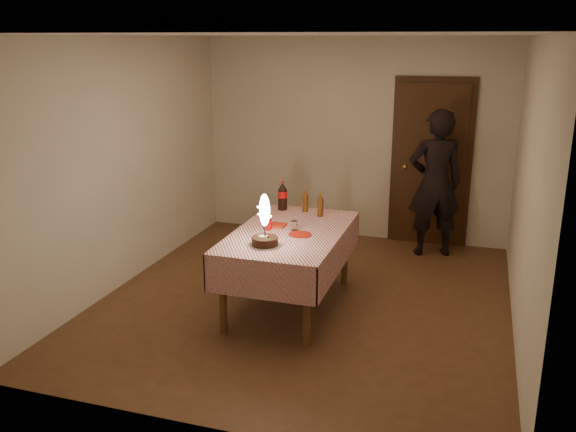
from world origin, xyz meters
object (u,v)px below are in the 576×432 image
(amber_bottle_right, at_px, (320,205))
(red_plate, at_px, (300,234))
(clear_cup, at_px, (294,225))
(red_cup, at_px, (267,225))
(birthday_cake, at_px, (265,231))
(amber_bottle_left, at_px, (305,201))
(cola_bottle, at_px, (283,196))
(dining_table, at_px, (290,241))
(photographer, at_px, (435,183))

(amber_bottle_right, bearing_deg, red_plate, -91.83)
(clear_cup, distance_m, amber_bottle_right, 0.55)
(red_cup, xyz_separation_m, clear_cup, (0.25, 0.07, -0.01))
(birthday_cake, bearing_deg, red_cup, 106.82)
(red_plate, distance_m, amber_bottle_left, 0.81)
(cola_bottle, xyz_separation_m, amber_bottle_right, (0.45, -0.13, -0.03))
(amber_bottle_left, bearing_deg, clear_cup, -83.44)
(dining_table, xyz_separation_m, red_cup, (-0.22, -0.03, 0.15))
(cola_bottle, bearing_deg, photographer, 40.80)
(red_plate, height_order, amber_bottle_right, amber_bottle_right)
(red_cup, xyz_separation_m, amber_bottle_right, (0.37, 0.60, 0.07))
(red_plate, height_order, cola_bottle, cola_bottle)
(amber_bottle_right, bearing_deg, dining_table, -105.02)
(red_cup, height_order, amber_bottle_left, amber_bottle_left)
(birthday_cake, height_order, amber_bottle_right, birthday_cake)
(dining_table, bearing_deg, photographer, 58.95)
(cola_bottle, relative_size, amber_bottle_left, 1.25)
(red_plate, xyz_separation_m, photographer, (1.07, 2.08, 0.10))
(red_plate, bearing_deg, cola_bottle, 118.77)
(amber_bottle_right, distance_m, photographer, 1.77)
(birthday_cake, relative_size, red_cup, 4.72)
(red_plate, relative_size, amber_bottle_left, 0.86)
(clear_cup, xyz_separation_m, amber_bottle_right, (0.12, 0.53, 0.07))
(clear_cup, xyz_separation_m, photographer, (1.17, 1.95, 0.06))
(birthday_cake, xyz_separation_m, red_plate, (0.21, 0.39, -0.13))
(red_cup, xyz_separation_m, photographer, (1.42, 2.03, 0.06))
(birthday_cake, relative_size, red_plate, 2.14)
(photographer, bearing_deg, amber_bottle_left, -133.75)
(red_cup, relative_size, photographer, 0.06)
(red_plate, distance_m, cola_bottle, 0.91)
(dining_table, bearing_deg, birthday_cake, -99.73)
(cola_bottle, height_order, photographer, photographer)
(dining_table, height_order, birthday_cake, birthday_cake)
(photographer, bearing_deg, clear_cup, -120.92)
(photographer, bearing_deg, cola_bottle, -139.20)
(red_cup, bearing_deg, cola_bottle, 96.55)
(clear_cup, bearing_deg, amber_bottle_left, 96.56)
(red_cup, relative_size, clear_cup, 1.11)
(birthday_cake, height_order, clear_cup, birthday_cake)
(clear_cup, relative_size, cola_bottle, 0.28)
(red_cup, bearing_deg, birthday_cake, -73.18)
(clear_cup, height_order, cola_bottle, cola_bottle)
(red_cup, distance_m, amber_bottle_right, 0.71)
(red_plate, bearing_deg, photographer, 62.85)
(cola_bottle, xyz_separation_m, photographer, (1.50, 1.30, -0.05))
(birthday_cake, height_order, cola_bottle, birthday_cake)
(red_plate, relative_size, red_cup, 2.20)
(cola_bottle, bearing_deg, red_cup, -83.45)
(dining_table, relative_size, red_plate, 7.82)
(clear_cup, bearing_deg, photographer, 59.08)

